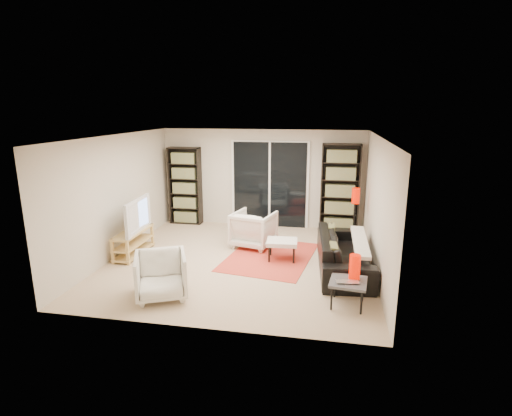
{
  "coord_description": "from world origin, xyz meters",
  "views": [
    {
      "loc": [
        1.61,
        -7.14,
        2.91
      ],
      "look_at": [
        0.25,
        0.3,
        1.0
      ],
      "focal_mm": 28.0,
      "sensor_mm": 36.0,
      "label": 1
    }
  ],
  "objects_px": {
    "bookshelf_left": "(185,186)",
    "sofa": "(344,252)",
    "bookshelf_right": "(340,188)",
    "side_table": "(348,283)",
    "armchair_front": "(161,275)",
    "floor_lamp": "(355,202)",
    "ottoman": "(282,243)",
    "armchair_back": "(254,229)",
    "tv_stand": "(134,242)"
  },
  "relations": [
    {
      "from": "tv_stand",
      "to": "armchair_front",
      "type": "xyz_separation_m",
      "value": [
        1.31,
        -1.66,
        0.1
      ]
    },
    {
      "from": "bookshelf_right",
      "to": "floor_lamp",
      "type": "bearing_deg",
      "value": -70.3
    },
    {
      "from": "bookshelf_left",
      "to": "ottoman",
      "type": "xyz_separation_m",
      "value": [
        2.73,
        -2.12,
        -0.63
      ]
    },
    {
      "from": "tv_stand",
      "to": "armchair_back",
      "type": "xyz_separation_m",
      "value": [
        2.3,
        0.95,
        0.12
      ]
    },
    {
      "from": "sofa",
      "to": "floor_lamp",
      "type": "bearing_deg",
      "value": -13.17
    },
    {
      "from": "armchair_front",
      "to": "ottoman",
      "type": "height_order",
      "value": "armchair_front"
    },
    {
      "from": "sofa",
      "to": "armchair_back",
      "type": "distance_m",
      "value": 2.1
    },
    {
      "from": "armchair_front",
      "to": "ottoman",
      "type": "xyz_separation_m",
      "value": [
        1.68,
        1.92,
        -0.01
      ]
    },
    {
      "from": "armchair_back",
      "to": "side_table",
      "type": "height_order",
      "value": "armchair_back"
    },
    {
      "from": "bookshelf_left",
      "to": "armchair_back",
      "type": "xyz_separation_m",
      "value": [
        2.04,
        -1.44,
        -0.59
      ]
    },
    {
      "from": "sofa",
      "to": "side_table",
      "type": "bearing_deg",
      "value": 177.0
    },
    {
      "from": "bookshelf_right",
      "to": "ottoman",
      "type": "distance_m",
      "value": 2.5
    },
    {
      "from": "bookshelf_right",
      "to": "armchair_front",
      "type": "distance_m",
      "value": 4.96
    },
    {
      "from": "bookshelf_right",
      "to": "sofa",
      "type": "height_order",
      "value": "bookshelf_right"
    },
    {
      "from": "bookshelf_right",
      "to": "floor_lamp",
      "type": "xyz_separation_m",
      "value": [
        0.31,
        -0.87,
        -0.12
      ]
    },
    {
      "from": "floor_lamp",
      "to": "sofa",
      "type": "bearing_deg",
      "value": -99.44
    },
    {
      "from": "tv_stand",
      "to": "floor_lamp",
      "type": "relative_size",
      "value": 0.93
    },
    {
      "from": "ottoman",
      "to": "floor_lamp",
      "type": "xyz_separation_m",
      "value": [
        1.43,
        1.25,
        0.58
      ]
    },
    {
      "from": "bookshelf_left",
      "to": "sofa",
      "type": "relative_size",
      "value": 0.86
    },
    {
      "from": "ottoman",
      "to": "armchair_back",
      "type": "bearing_deg",
      "value": 135.4
    },
    {
      "from": "ottoman",
      "to": "armchair_front",
      "type": "bearing_deg",
      "value": -131.09
    },
    {
      "from": "side_table",
      "to": "bookshelf_right",
      "type": "bearing_deg",
      "value": 91.15
    },
    {
      "from": "bookshelf_left",
      "to": "tv_stand",
      "type": "height_order",
      "value": "bookshelf_left"
    },
    {
      "from": "bookshelf_right",
      "to": "ottoman",
      "type": "bearing_deg",
      "value": -117.78
    },
    {
      "from": "side_table",
      "to": "armchair_front",
      "type": "bearing_deg",
      "value": -175.4
    },
    {
      "from": "floor_lamp",
      "to": "armchair_front",
      "type": "bearing_deg",
      "value": -134.4
    },
    {
      "from": "ottoman",
      "to": "side_table",
      "type": "xyz_separation_m",
      "value": [
        1.19,
        -1.69,
        0.01
      ]
    },
    {
      "from": "armchair_front",
      "to": "floor_lamp",
      "type": "distance_m",
      "value": 4.48
    },
    {
      "from": "tv_stand",
      "to": "ottoman",
      "type": "distance_m",
      "value": 3.0
    },
    {
      "from": "armchair_back",
      "to": "armchair_front",
      "type": "distance_m",
      "value": 2.78
    },
    {
      "from": "armchair_front",
      "to": "floor_lamp",
      "type": "bearing_deg",
      "value": 21.67
    },
    {
      "from": "armchair_back",
      "to": "ottoman",
      "type": "bearing_deg",
      "value": 149.17
    },
    {
      "from": "bookshelf_left",
      "to": "tv_stand",
      "type": "distance_m",
      "value": 2.5
    },
    {
      "from": "armchair_front",
      "to": "side_table",
      "type": "xyz_separation_m",
      "value": [
        2.87,
        0.23,
        0.0
      ]
    },
    {
      "from": "ottoman",
      "to": "side_table",
      "type": "height_order",
      "value": "same"
    },
    {
      "from": "bookshelf_left",
      "to": "sofa",
      "type": "bearing_deg",
      "value": -31.52
    },
    {
      "from": "armchair_front",
      "to": "floor_lamp",
      "type": "xyz_separation_m",
      "value": [
        3.11,
        3.17,
        0.57
      ]
    },
    {
      "from": "bookshelf_right",
      "to": "armchair_back",
      "type": "xyz_separation_m",
      "value": [
        -1.81,
        -1.44,
        -0.67
      ]
    },
    {
      "from": "bookshelf_left",
      "to": "floor_lamp",
      "type": "bearing_deg",
      "value": -11.84
    },
    {
      "from": "side_table",
      "to": "bookshelf_left",
      "type": "bearing_deg",
      "value": 135.84
    },
    {
      "from": "armchair_back",
      "to": "floor_lamp",
      "type": "relative_size",
      "value": 0.68
    },
    {
      "from": "armchair_back",
      "to": "bookshelf_left",
      "type": "bearing_deg",
      "value": -21.45
    },
    {
      "from": "armchair_front",
      "to": "bookshelf_right",
      "type": "bearing_deg",
      "value": 31.43
    },
    {
      "from": "bookshelf_right",
      "to": "sofa",
      "type": "xyz_separation_m",
      "value": [
        0.06,
        -2.4,
        -0.72
      ]
    },
    {
      "from": "bookshelf_left",
      "to": "armchair_front",
      "type": "bearing_deg",
      "value": -75.36
    },
    {
      "from": "bookshelf_right",
      "to": "armchair_back",
      "type": "relative_size",
      "value": 2.5
    },
    {
      "from": "bookshelf_left",
      "to": "side_table",
      "type": "bearing_deg",
      "value": -44.16
    },
    {
      "from": "bookshelf_right",
      "to": "side_table",
      "type": "height_order",
      "value": "bookshelf_right"
    },
    {
      "from": "bookshelf_left",
      "to": "armchair_front",
      "type": "height_order",
      "value": "bookshelf_left"
    },
    {
      "from": "armchair_back",
      "to": "side_table",
      "type": "distance_m",
      "value": 3.03
    }
  ]
}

